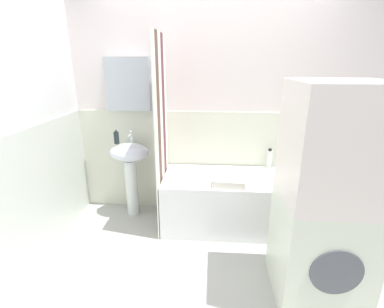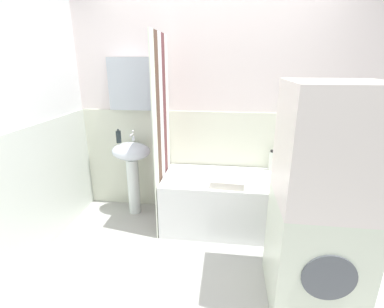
{
  "view_description": "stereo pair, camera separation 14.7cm",
  "coord_description": "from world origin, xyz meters",
  "px_view_note": "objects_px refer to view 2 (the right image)",
  "views": [
    {
      "loc": [
        0.02,
        -1.89,
        1.73
      ],
      "look_at": [
        -0.19,
        0.87,
        0.82
      ],
      "focal_mm": 26.24,
      "sensor_mm": 36.0,
      "label": 1
    },
    {
      "loc": [
        0.16,
        -1.88,
        1.73
      ],
      "look_at": [
        -0.19,
        0.87,
        0.82
      ],
      "focal_mm": 26.24,
      "sensor_mm": 36.0,
      "label": 2
    }
  ],
  "objects_px": {
    "lotion_bottle": "(307,163)",
    "conditioner_bottle": "(271,161)",
    "sink": "(132,162)",
    "body_wash_bottle": "(288,163)",
    "soap_dispenser": "(119,137)",
    "towel_folded": "(228,183)",
    "washer_dryer_stack": "(322,202)",
    "shampoo_bottle": "(296,165)",
    "bathtub": "(240,203)"
  },
  "relations": [
    {
      "from": "lotion_bottle",
      "to": "conditioner_bottle",
      "type": "height_order",
      "value": "same"
    },
    {
      "from": "sink",
      "to": "body_wash_bottle",
      "type": "bearing_deg",
      "value": 4.33
    },
    {
      "from": "sink",
      "to": "body_wash_bottle",
      "type": "relative_size",
      "value": 4.57
    },
    {
      "from": "soap_dispenser",
      "to": "conditioner_bottle",
      "type": "bearing_deg",
      "value": 4.65
    },
    {
      "from": "lotion_bottle",
      "to": "body_wash_bottle",
      "type": "relative_size",
      "value": 1.24
    },
    {
      "from": "conditioner_bottle",
      "to": "towel_folded",
      "type": "bearing_deg",
      "value": -133.44
    },
    {
      "from": "washer_dryer_stack",
      "to": "body_wash_bottle",
      "type": "bearing_deg",
      "value": 89.34
    },
    {
      "from": "lotion_bottle",
      "to": "soap_dispenser",
      "type": "bearing_deg",
      "value": -176.98
    },
    {
      "from": "sink",
      "to": "body_wash_bottle",
      "type": "xyz_separation_m",
      "value": [
        1.75,
        0.13,
        0.02
      ]
    },
    {
      "from": "sink",
      "to": "shampoo_bottle",
      "type": "distance_m",
      "value": 1.84
    },
    {
      "from": "bathtub",
      "to": "washer_dryer_stack",
      "type": "bearing_deg",
      "value": -61.21
    },
    {
      "from": "conditioner_bottle",
      "to": "soap_dispenser",
      "type": "bearing_deg",
      "value": -175.35
    },
    {
      "from": "towel_folded",
      "to": "lotion_bottle",
      "type": "bearing_deg",
      "value": 28.95
    },
    {
      "from": "bathtub",
      "to": "lotion_bottle",
      "type": "bearing_deg",
      "value": 19.74
    },
    {
      "from": "bathtub",
      "to": "shampoo_bottle",
      "type": "height_order",
      "value": "shampoo_bottle"
    },
    {
      "from": "conditioner_bottle",
      "to": "washer_dryer_stack",
      "type": "height_order",
      "value": "washer_dryer_stack"
    },
    {
      "from": "shampoo_bottle",
      "to": "body_wash_bottle",
      "type": "bearing_deg",
      "value": 159.79
    },
    {
      "from": "soap_dispenser",
      "to": "sink",
      "type": "bearing_deg",
      "value": 4.13
    },
    {
      "from": "bathtub",
      "to": "body_wash_bottle",
      "type": "relative_size",
      "value": 8.6
    },
    {
      "from": "lotion_bottle",
      "to": "towel_folded",
      "type": "distance_m",
      "value": 0.98
    },
    {
      "from": "soap_dispenser",
      "to": "body_wash_bottle",
      "type": "bearing_deg",
      "value": 4.32
    },
    {
      "from": "bathtub",
      "to": "towel_folded",
      "type": "relative_size",
      "value": 5.17
    },
    {
      "from": "conditioner_bottle",
      "to": "bathtub",
      "type": "bearing_deg",
      "value": -139.68
    },
    {
      "from": "shampoo_bottle",
      "to": "body_wash_bottle",
      "type": "xyz_separation_m",
      "value": [
        -0.08,
        0.03,
        0.01
      ]
    },
    {
      "from": "lotion_bottle",
      "to": "conditioner_bottle",
      "type": "relative_size",
      "value": 1.0
    },
    {
      "from": "shampoo_bottle",
      "to": "towel_folded",
      "type": "relative_size",
      "value": 0.54
    },
    {
      "from": "sink",
      "to": "bathtub",
      "type": "height_order",
      "value": "sink"
    },
    {
      "from": "sink",
      "to": "conditioner_bottle",
      "type": "bearing_deg",
      "value": 4.7
    },
    {
      "from": "shampoo_bottle",
      "to": "towel_folded",
      "type": "xyz_separation_m",
      "value": [
        -0.74,
        -0.48,
        -0.04
      ]
    },
    {
      "from": "lotion_bottle",
      "to": "body_wash_bottle",
      "type": "distance_m",
      "value": 0.2
    },
    {
      "from": "lotion_bottle",
      "to": "washer_dryer_stack",
      "type": "xyz_separation_m",
      "value": [
        -0.21,
        -1.17,
        0.13
      ]
    },
    {
      "from": "lotion_bottle",
      "to": "shampoo_bottle",
      "type": "bearing_deg",
      "value": 178.98
    },
    {
      "from": "lotion_bottle",
      "to": "shampoo_bottle",
      "type": "relative_size",
      "value": 1.39
    },
    {
      "from": "towel_folded",
      "to": "body_wash_bottle",
      "type": "bearing_deg",
      "value": 37.65
    },
    {
      "from": "sink",
      "to": "bathtub",
      "type": "relative_size",
      "value": 0.53
    },
    {
      "from": "body_wash_bottle",
      "to": "washer_dryer_stack",
      "type": "height_order",
      "value": "washer_dryer_stack"
    },
    {
      "from": "soap_dispenser",
      "to": "towel_folded",
      "type": "bearing_deg",
      "value": -16.52
    },
    {
      "from": "towel_folded",
      "to": "shampoo_bottle",
      "type": "bearing_deg",
      "value": 32.81
    },
    {
      "from": "bathtub",
      "to": "shampoo_bottle",
      "type": "distance_m",
      "value": 0.75
    },
    {
      "from": "sink",
      "to": "bathtub",
      "type": "bearing_deg",
      "value": -7.25
    },
    {
      "from": "shampoo_bottle",
      "to": "washer_dryer_stack",
      "type": "height_order",
      "value": "washer_dryer_stack"
    },
    {
      "from": "bathtub",
      "to": "lotion_bottle",
      "type": "relative_size",
      "value": 6.93
    },
    {
      "from": "soap_dispenser",
      "to": "conditioner_bottle",
      "type": "distance_m",
      "value": 1.73
    },
    {
      "from": "shampoo_bottle",
      "to": "conditioner_bottle",
      "type": "height_order",
      "value": "conditioner_bottle"
    },
    {
      "from": "sink",
      "to": "towel_folded",
      "type": "height_order",
      "value": "sink"
    },
    {
      "from": "bathtub",
      "to": "body_wash_bottle",
      "type": "distance_m",
      "value": 0.7
    },
    {
      "from": "washer_dryer_stack",
      "to": "towel_folded",
      "type": "bearing_deg",
      "value": 132.49
    },
    {
      "from": "body_wash_bottle",
      "to": "conditioner_bottle",
      "type": "bearing_deg",
      "value": -178.87
    },
    {
      "from": "soap_dispenser",
      "to": "conditioner_bottle",
      "type": "xyz_separation_m",
      "value": [
        1.7,
        0.14,
        -0.26
      ]
    },
    {
      "from": "lotion_bottle",
      "to": "body_wash_bottle",
      "type": "bearing_deg",
      "value": 170.83
    }
  ]
}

